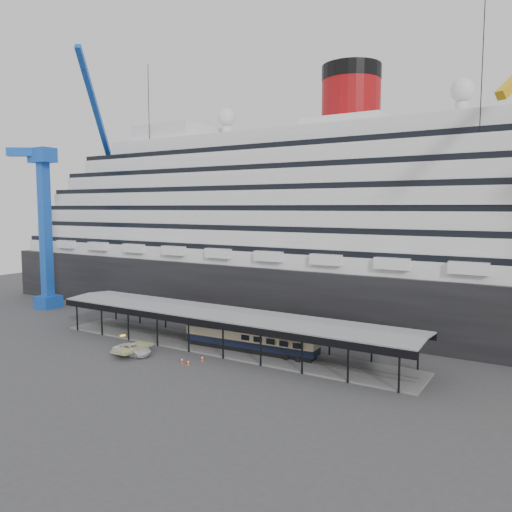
# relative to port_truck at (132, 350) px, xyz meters

# --- Properties ---
(ground) EXTENTS (200.00, 200.00, 0.00)m
(ground) POSITION_rel_port_truck_xyz_m (8.45, 4.22, -0.75)
(ground) COLOR #39393C
(ground) RESTS_ON ground
(cruise_ship) EXTENTS (130.00, 30.00, 43.90)m
(cruise_ship) POSITION_rel_port_truck_xyz_m (8.50, 36.22, 17.60)
(cruise_ship) COLOR black
(cruise_ship) RESTS_ON ground
(platform_canopy) EXTENTS (56.00, 9.18, 5.30)m
(platform_canopy) POSITION_rel_port_truck_xyz_m (8.45, 9.22, 1.61)
(platform_canopy) COLOR slate
(platform_canopy) RESTS_ON ground
(crane_blue) EXTENTS (22.63, 19.19, 47.60)m
(crane_blue) POSITION_rel_port_truck_xyz_m (-36.66, 14.84, 19.20)
(crane_blue) COLOR blue
(crane_blue) RESTS_ON ground
(port_truck) EXTENTS (5.56, 2.82, 1.51)m
(port_truck) POSITION_rel_port_truck_xyz_m (0.00, 0.00, 0.00)
(port_truck) COLOR silver
(port_truck) RESTS_ON ground
(pullman_carriage) EXTENTS (19.66, 3.58, 19.19)m
(pullman_carriage) POSITION_rel_port_truck_xyz_m (12.98, 9.22, 1.61)
(pullman_carriage) COLOR black
(pullman_carriage) RESTS_ON ground
(traffic_cone_left) EXTENTS (0.42, 0.42, 0.74)m
(traffic_cone_left) POSITION_rel_port_truck_xyz_m (9.22, 0.53, -0.39)
(traffic_cone_left) COLOR #E3520C
(traffic_cone_left) RESTS_ON ground
(traffic_cone_mid) EXTENTS (0.52, 0.52, 0.81)m
(traffic_cone_mid) POSITION_rel_port_truck_xyz_m (8.04, 0.71, -0.35)
(traffic_cone_mid) COLOR red
(traffic_cone_mid) RESTS_ON ground
(traffic_cone_right) EXTENTS (0.50, 0.50, 0.74)m
(traffic_cone_right) POSITION_rel_port_truck_xyz_m (9.64, 2.87, -0.39)
(traffic_cone_right) COLOR #ED400D
(traffic_cone_right) RESTS_ON ground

